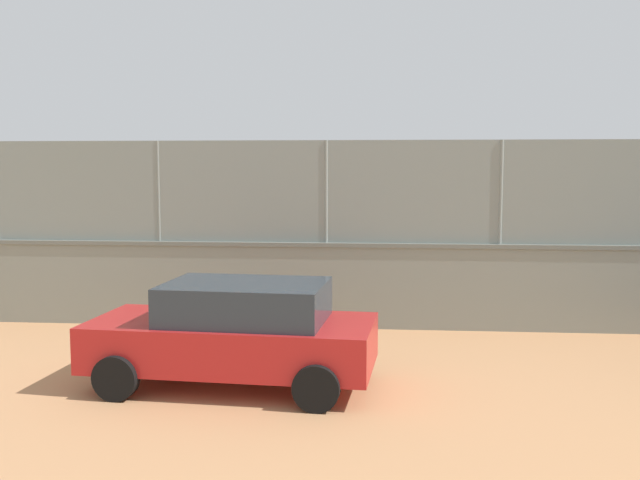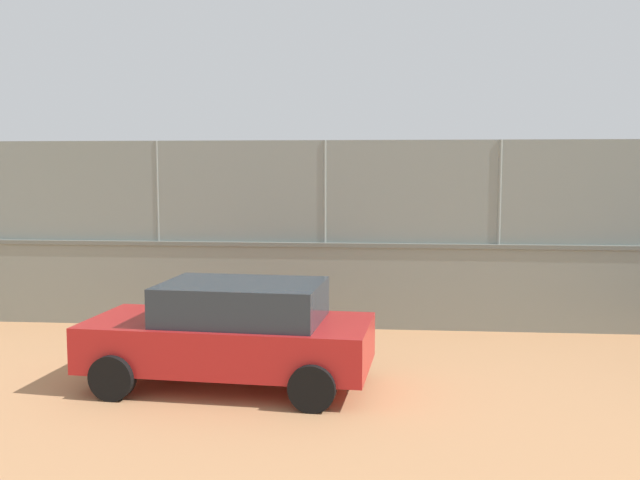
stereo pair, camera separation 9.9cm
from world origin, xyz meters
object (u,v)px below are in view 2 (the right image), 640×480
(player_crossing_court, at_px, (86,238))
(player_at_service_line, at_px, (470,255))
(parked_car_red, at_px, (233,332))
(courtside_bench, at_px, (472,294))
(player_foreground_swinging, at_px, (415,222))
(sports_ball, at_px, (59,244))

(player_crossing_court, xyz_separation_m, player_at_service_line, (-11.73, 3.43, 0.00))
(player_crossing_court, xyz_separation_m, parked_car_red, (-7.37, 12.04, -0.09))
(player_crossing_court, xyz_separation_m, courtside_bench, (-11.36, 6.87, -0.41))
(player_crossing_court, bearing_deg, player_foreground_swinging, -146.99)
(courtside_bench, relative_size, parked_car_red, 0.39)
(sports_ball, bearing_deg, player_at_service_line, 173.34)
(sports_ball, bearing_deg, player_foreground_swinging, -139.71)
(parked_car_red, bearing_deg, player_at_service_line, -116.83)
(player_at_service_line, height_order, courtside_bench, player_at_service_line)
(player_crossing_court, height_order, parked_car_red, parked_car_red)
(player_at_service_line, distance_m, sports_ball, 11.73)
(courtside_bench, bearing_deg, player_crossing_court, -31.15)
(player_crossing_court, relative_size, player_foreground_swinging, 0.94)
(sports_ball, xyz_separation_m, courtside_bench, (-11.28, 4.80, -0.44))
(player_at_service_line, xyz_separation_m, courtside_bench, (0.37, 3.44, -0.41))
(player_at_service_line, relative_size, courtside_bench, 0.93)
(player_at_service_line, bearing_deg, player_crossing_court, -16.28)
(player_crossing_court, bearing_deg, courtside_bench, 148.85)
(player_crossing_court, relative_size, sports_ball, 11.87)
(player_crossing_court, bearing_deg, player_at_service_line, 163.72)
(player_foreground_swinging, bearing_deg, sports_ball, 40.29)
(player_at_service_line, relative_size, parked_car_red, 0.36)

